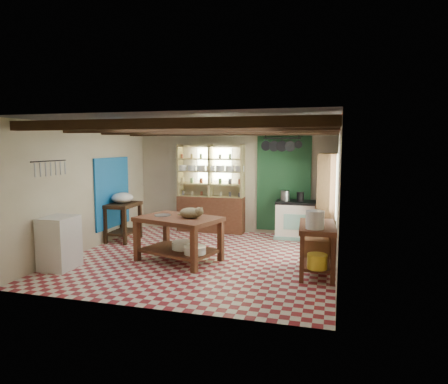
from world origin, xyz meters
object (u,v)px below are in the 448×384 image
(prep_table, at_px, (123,222))
(right_counter, at_px, (317,249))
(work_table, at_px, (179,239))
(white_cabinet, at_px, (59,243))
(stove, at_px, (295,220))
(cat, at_px, (191,213))

(prep_table, relative_size, right_counter, 0.74)
(prep_table, bearing_deg, work_table, -33.64)
(work_table, relative_size, white_cabinet, 1.59)
(stove, bearing_deg, prep_table, -162.85)
(white_cabinet, distance_m, right_counter, 4.50)
(cat, bearing_deg, work_table, -178.69)
(prep_table, bearing_deg, cat, -30.89)
(stove, distance_m, prep_table, 4.00)
(stove, bearing_deg, right_counter, -78.33)
(work_table, relative_size, right_counter, 1.25)
(work_table, bearing_deg, white_cabinet, -134.67)
(prep_table, relative_size, cat, 2.04)
(prep_table, bearing_deg, stove, 17.47)
(work_table, height_order, white_cabinet, white_cabinet)
(stove, xyz_separation_m, prep_table, (-3.78, -1.29, -0.01))
(white_cabinet, relative_size, cat, 2.18)
(work_table, distance_m, cat, 0.58)
(prep_table, xyz_separation_m, right_counter, (4.38, -1.24, -0.01))
(white_cabinet, xyz_separation_m, right_counter, (4.40, 0.93, -0.04))
(work_table, height_order, stove, stove)
(work_table, relative_size, cat, 3.47)
(work_table, distance_m, prep_table, 2.17)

